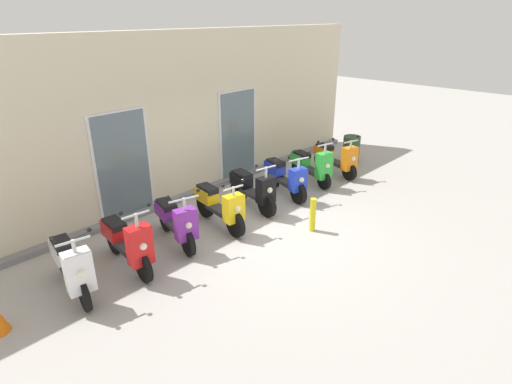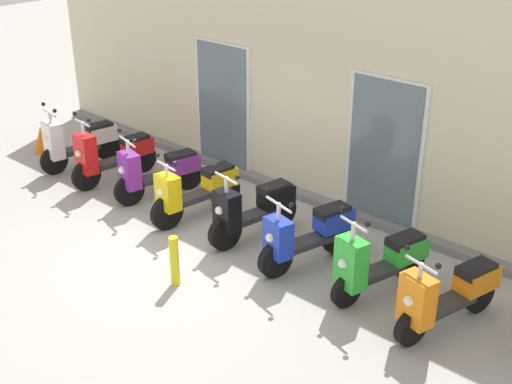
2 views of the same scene
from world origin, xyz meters
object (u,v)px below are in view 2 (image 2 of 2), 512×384
object	(u,v)px
scooter_yellow	(196,190)
scooter_red	(112,154)
scooter_white	(78,141)
scooter_black	(253,209)
curb_bollard	(175,261)
scooter_blue	(308,235)
scooter_orange	(447,295)
scooter_green	(379,261)
scooter_purple	(158,171)
traffic_cone	(42,140)

from	to	relation	value
scooter_yellow	scooter_red	bearing A→B (deg)	179.93
scooter_white	scooter_black	world-z (taller)	scooter_white
scooter_black	curb_bollard	size ratio (longest dim) A/B	2.24
scooter_blue	scooter_orange	xyz separation A→B (m)	(2.06, -0.05, -0.01)
scooter_green	scooter_white	bearing A→B (deg)	-179.27
scooter_blue	scooter_white	bearing A→B (deg)	-179.36
scooter_white	scooter_black	size ratio (longest dim) A/B	0.99
scooter_black	curb_bollard	distance (m)	1.59
scooter_black	scooter_purple	bearing A→B (deg)	179.95
scooter_green	traffic_cone	distance (m)	7.40
scooter_blue	scooter_green	xyz separation A→B (m)	(1.09, 0.02, 0.02)
scooter_orange	traffic_cone	bearing A→B (deg)	-179.55
scooter_white	scooter_purple	world-z (taller)	scooter_white
scooter_green	scooter_orange	bearing A→B (deg)	-4.40
scooter_white	traffic_cone	world-z (taller)	scooter_white
scooter_green	curb_bollard	world-z (taller)	scooter_green
scooter_red	curb_bollard	size ratio (longest dim) A/B	2.37
curb_bollard	scooter_blue	bearing A→B (deg)	57.22
scooter_red	traffic_cone	xyz separation A→B (m)	(-2.11, -0.08, -0.24)
scooter_purple	scooter_green	bearing A→B (deg)	-0.57
scooter_black	scooter_green	world-z (taller)	scooter_green
scooter_yellow	scooter_orange	xyz separation A→B (m)	(4.19, -0.02, -0.02)
scooter_yellow	scooter_green	bearing A→B (deg)	1.05
scooter_white	curb_bollard	xyz separation A→B (m)	(4.18, -1.47, -0.16)
scooter_yellow	scooter_blue	xyz separation A→B (m)	(2.13, 0.04, -0.01)
scooter_yellow	scooter_black	bearing A→B (deg)	5.24
scooter_orange	scooter_purple	bearing A→B (deg)	178.71
scooter_white	scooter_orange	xyz separation A→B (m)	(7.23, 0.00, -0.05)
scooter_yellow	curb_bollard	distance (m)	1.88
scooter_red	scooter_black	bearing A→B (deg)	1.75
scooter_red	scooter_yellow	distance (m)	2.07
scooter_purple	scooter_black	world-z (taller)	scooter_black
curb_bollard	traffic_cone	xyz separation A→B (m)	(-5.32, 1.41, -0.09)
scooter_white	scooter_yellow	world-z (taller)	scooter_white
scooter_blue	scooter_green	world-z (taller)	scooter_green
scooter_blue	scooter_green	bearing A→B (deg)	1.14
scooter_white	scooter_green	bearing A→B (deg)	0.73
scooter_blue	scooter_black	bearing A→B (deg)	176.63
scooter_white	scooter_purple	xyz separation A→B (m)	(2.03, 0.12, -0.04)
scooter_orange	curb_bollard	distance (m)	3.39
scooter_white	scooter_green	xyz separation A→B (m)	(6.25, 0.08, -0.02)
scooter_purple	scooter_orange	size ratio (longest dim) A/B	1.00
scooter_purple	scooter_blue	bearing A→B (deg)	-1.16
scooter_white	scooter_red	distance (m)	0.96
scooter_black	scooter_green	xyz separation A→B (m)	(2.14, -0.04, 0.01)
scooter_white	scooter_red	xyz separation A→B (m)	(0.96, 0.02, -0.01)
scooter_yellow	scooter_green	xyz separation A→B (m)	(3.22, 0.06, 0.01)
scooter_white	scooter_yellow	size ratio (longest dim) A/B	0.95
scooter_blue	scooter_green	distance (m)	1.09
scooter_white	scooter_black	bearing A→B (deg)	1.66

